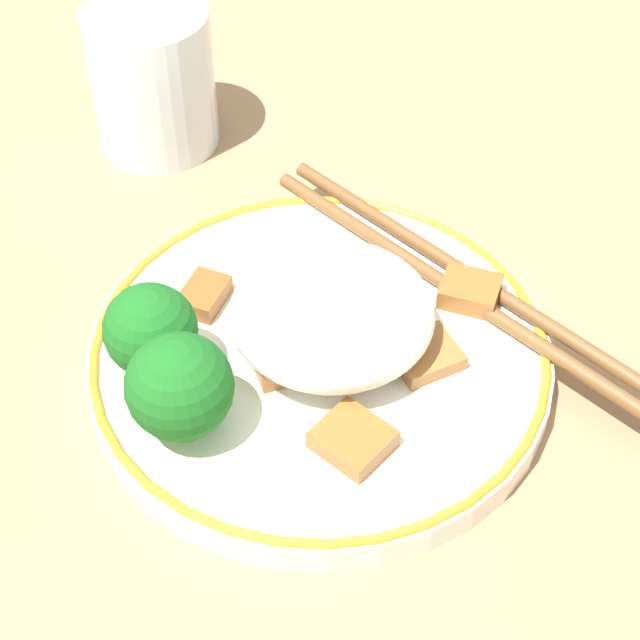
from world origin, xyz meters
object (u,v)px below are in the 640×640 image
object	(u,v)px
chopsticks	(461,282)
drinking_glass	(153,79)
broccoli_back_center	(180,387)
broccoli_back_left	(151,331)
plate	(320,357)

from	to	relation	value
chopsticks	drinking_glass	size ratio (longest dim) A/B	2.19
broccoli_back_center	drinking_glass	xyz separation A→B (m)	(-0.03, 0.23, -0.00)
broccoli_back_left	chopsticks	size ratio (longest dim) A/B	0.28
broccoli_back_center	drinking_glass	distance (m)	0.24
plate	broccoli_back_center	size ratio (longest dim) A/B	4.19
broccoli_back_left	chopsticks	distance (m)	0.16
broccoli_back_left	drinking_glass	distance (m)	0.20
broccoli_back_left	drinking_glass	world-z (taller)	drinking_glass
drinking_glass	chopsticks	bearing A→B (deg)	-42.32
plate	broccoli_back_left	size ratio (longest dim) A/B	4.21
plate	drinking_glass	distance (m)	0.21
broccoli_back_left	drinking_glass	xyz separation A→B (m)	(-0.01, 0.20, -0.00)
plate	broccoli_back_center	world-z (taller)	broccoli_back_center
broccoli_back_center	chopsticks	xyz separation A→B (m)	(0.14, 0.09, -0.03)
drinking_glass	broccoli_back_left	bearing A→B (deg)	-85.89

